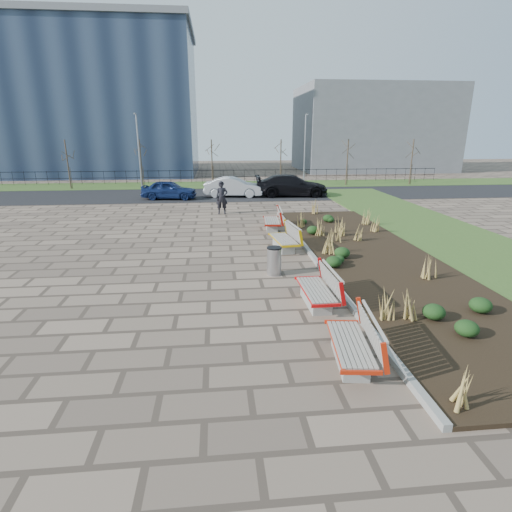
{
  "coord_description": "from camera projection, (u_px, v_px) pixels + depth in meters",
  "views": [
    {
      "loc": [
        0.32,
        -8.98,
        4.65
      ],
      "look_at": [
        1.5,
        3.0,
        0.9
      ],
      "focal_mm": 28.0,
      "sensor_mm": 36.0,
      "label": 1
    }
  ],
  "objects": [
    {
      "name": "tree_e",
      "position": [
        347.0,
        162.0,
        35.58
      ],
      "size": [
        1.4,
        1.4,
        4.0
      ],
      "primitive_type": null,
      "color": "#4C3D2D",
      "rests_on": "grass_verge_far"
    },
    {
      "name": "litter_bin",
      "position": [
        274.0,
        261.0,
        13.47
      ],
      "size": [
        0.49,
        0.49,
        0.95
      ],
      "primitive_type": "cylinder",
      "color": "#B2B2B7",
      "rests_on": "ground"
    },
    {
      "name": "grass_verge_near",
      "position": [
        491.0,
        255.0,
        15.66
      ],
      "size": [
        5.0,
        38.0,
        0.04
      ],
      "primitive_type": "cube",
      "color": "#33511E",
      "rests_on": "ground"
    },
    {
      "name": "car_blue",
      "position": [
        169.0,
        190.0,
        28.58
      ],
      "size": [
        4.04,
        2.01,
        1.32
      ],
      "primitive_type": "imported",
      "rotation": [
        0.0,
        0.0,
        1.45
      ],
      "color": "navy",
      "rests_on": "road"
    },
    {
      "name": "tree_a",
      "position": [
        68.0,
        165.0,
        33.32
      ],
      "size": [
        1.4,
        1.4,
        4.0
      ],
      "primitive_type": null,
      "color": "#4C3D2D",
      "rests_on": "grass_verge_far"
    },
    {
      "name": "tree_c",
      "position": [
        212.0,
        163.0,
        34.45
      ],
      "size": [
        1.4,
        1.4,
        4.0
      ],
      "primitive_type": null,
      "color": "#4C3D2D",
      "rests_on": "grass_verge_far"
    },
    {
      "name": "tree_b",
      "position": [
        141.0,
        164.0,
        33.89
      ],
      "size": [
        1.4,
        1.4,
        4.0
      ],
      "primitive_type": null,
      "color": "#4C3D2D",
      "rests_on": "grass_verge_far"
    },
    {
      "name": "bench_a",
      "position": [
        350.0,
        341.0,
        8.29
      ],
      "size": [
        1.15,
        2.19,
        1.0
      ],
      "primitive_type": null,
      "rotation": [
        0.0,
        0.0,
        -0.12
      ],
      "color": "red",
      "rests_on": "ground"
    },
    {
      "name": "planting_bed",
      "position": [
        375.0,
        258.0,
        15.2
      ],
      "size": [
        4.5,
        18.0,
        0.1
      ],
      "primitive_type": "cube",
      "color": "black",
      "rests_on": "ground"
    },
    {
      "name": "tree_f",
      "position": [
        411.0,
        162.0,
        36.14
      ],
      "size": [
        1.4,
        1.4,
        4.0
      ],
      "primitive_type": null,
      "color": "#4C3D2D",
      "rests_on": "grass_verge_far"
    },
    {
      "name": "ground",
      "position": [
        208.0,
        328.0,
        9.88
      ],
      "size": [
        120.0,
        120.0,
        0.0
      ],
      "primitive_type": "plane",
      "color": "#7B6655",
      "rests_on": "ground"
    },
    {
      "name": "lamp_east",
      "position": [
        305.0,
        151.0,
        34.43
      ],
      "size": [
        0.24,
        0.6,
        6.0
      ],
      "primitive_type": null,
      "color": "gray",
      "rests_on": "grass_verge_far"
    },
    {
      "name": "bench_b",
      "position": [
        316.0,
        288.0,
        11.11
      ],
      "size": [
        0.94,
        2.11,
        1.0
      ],
      "primitive_type": null,
      "rotation": [
        0.0,
        0.0,
        0.02
      ],
      "color": "red",
      "rests_on": "ground"
    },
    {
      "name": "railing_fence",
      "position": [
        213.0,
        176.0,
        37.72
      ],
      "size": [
        44.0,
        0.1,
        1.2
      ],
      "primitive_type": null,
      "color": "black",
      "rests_on": "grass_verge_far"
    },
    {
      "name": "tree_d",
      "position": [
        281.0,
        163.0,
        35.01
      ],
      "size": [
        1.4,
        1.4,
        4.0
      ],
      "primitive_type": null,
      "color": "#4C3D2D",
      "rests_on": "grass_verge_far"
    },
    {
      "name": "grass_verge_far",
      "position": [
        213.0,
        185.0,
        36.48
      ],
      "size": [
        80.0,
        5.0,
        0.04
      ],
      "primitive_type": "cube",
      "color": "#33511E",
      "rests_on": "ground"
    },
    {
      "name": "building_glass",
      "position": [
        9.0,
        105.0,
        43.59
      ],
      "size": [
        40.0,
        14.0,
        15.0
      ],
      "primitive_type": "cube",
      "color": "#192338",
      "rests_on": "ground"
    },
    {
      "name": "road",
      "position": [
        213.0,
        195.0,
        30.78
      ],
      "size": [
        80.0,
        7.0,
        0.02
      ],
      "primitive_type": "cube",
      "color": "black",
      "rests_on": "ground"
    },
    {
      "name": "pedestrian",
      "position": [
        222.0,
        198.0,
        23.36
      ],
      "size": [
        0.72,
        0.48,
        1.92
      ],
      "primitive_type": "imported",
      "rotation": [
        0.0,
        0.0,
        -0.04
      ],
      "color": "black",
      "rests_on": "ground"
    },
    {
      "name": "lamp_west",
      "position": [
        139.0,
        152.0,
        33.12
      ],
      "size": [
        0.24,
        0.6,
        6.0
      ],
      "primitive_type": null,
      "color": "gray",
      "rests_on": "grass_verge_far"
    },
    {
      "name": "car_silver",
      "position": [
        234.0,
        187.0,
        29.63
      ],
      "size": [
        4.48,
        2.05,
        1.42
      ],
      "primitive_type": "imported",
      "rotation": [
        0.0,
        0.0,
        1.44
      ],
      "color": "#A7A9AF",
      "rests_on": "road"
    },
    {
      "name": "car_black",
      "position": [
        291.0,
        185.0,
        29.9
      ],
      "size": [
        5.55,
        2.51,
        1.58
      ],
      "primitive_type": "imported",
      "rotation": [
        0.0,
        0.0,
        1.52
      ],
      "color": "black",
      "rests_on": "road"
    },
    {
      "name": "bench_c",
      "position": [
        284.0,
        238.0,
        16.36
      ],
      "size": [
        1.14,
        2.19,
        1.0
      ],
      "primitive_type": null,
      "rotation": [
        0.0,
        0.0,
        0.12
      ],
      "color": "#DAA50B",
      "rests_on": "ground"
    },
    {
      "name": "bench_d",
      "position": [
        272.0,
        219.0,
        19.79
      ],
      "size": [
        1.07,
        2.17,
        1.0
      ],
      "primitive_type": null,
      "rotation": [
        0.0,
        0.0,
        -0.08
      ],
      "color": "#A2150A",
      "rests_on": "ground"
    },
    {
      "name": "building_grey",
      "position": [
        372.0,
        129.0,
        50.17
      ],
      "size": [
        18.0,
        12.0,
        10.0
      ],
      "primitive_type": "cube",
      "color": "slate",
      "rests_on": "ground"
    },
    {
      "name": "planting_curb",
      "position": [
        315.0,
        259.0,
        14.98
      ],
      "size": [
        0.16,
        18.0,
        0.15
      ],
      "primitive_type": "cube",
      "color": "gray",
      "rests_on": "ground"
    }
  ]
}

